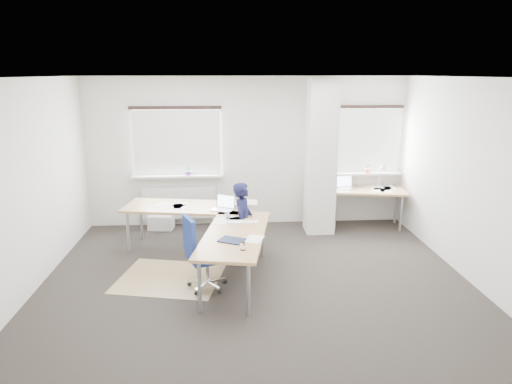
{
  "coord_description": "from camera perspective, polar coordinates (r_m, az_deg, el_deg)",
  "views": [
    {
      "loc": [
        -0.4,
        -6.01,
        2.86
      ],
      "look_at": [
        0.06,
        0.9,
        1.04
      ],
      "focal_mm": 32.0,
      "sensor_mm": 36.0,
      "label": 1
    }
  ],
  "objects": [
    {
      "name": "white_crate",
      "position": [
        8.78,
        -11.76,
        -3.67
      ],
      "size": [
        0.48,
        0.37,
        0.27
      ],
      "primitive_type": "cube",
      "rotation": [
        0.0,
        0.0,
        -0.13
      ],
      "color": "white",
      "rests_on": "ground"
    },
    {
      "name": "desk_side",
      "position": [
        8.85,
        13.69,
        0.08
      ],
      "size": [
        1.5,
        0.93,
        1.22
      ],
      "rotation": [
        0.0,
        0.0,
        -0.17
      ],
      "color": "#A07945",
      "rests_on": "ground"
    },
    {
      "name": "task_chair",
      "position": [
        6.29,
        -6.51,
        -9.51
      ],
      "size": [
        0.61,
        0.59,
        1.03
      ],
      "rotation": [
        0.0,
        0.0,
        0.38
      ],
      "color": "navy",
      "rests_on": "ground"
    },
    {
      "name": "desk_main",
      "position": [
        6.94,
        -5.54,
        -3.53
      ],
      "size": [
        2.4,
        2.98,
        0.96
      ],
      "rotation": [
        0.0,
        0.0,
        -0.17
      ],
      "color": "#A07945",
      "rests_on": "ground"
    },
    {
      "name": "ground",
      "position": [
        6.66,
        -0.04,
        -10.67
      ],
      "size": [
        6.0,
        6.0,
        0.0
      ],
      "primitive_type": "plane",
      "color": "black",
      "rests_on": "ground"
    },
    {
      "name": "person",
      "position": [
        6.98,
        -1.61,
        -3.87
      ],
      "size": [
        0.4,
        0.52,
        1.26
      ],
      "primitive_type": "imported",
      "rotation": [
        0.0,
        0.0,
        1.34
      ],
      "color": "black",
      "rests_on": "ground"
    },
    {
      "name": "floor_mat",
      "position": [
        6.77,
        -10.71,
        -10.5
      ],
      "size": [
        1.63,
        1.47,
        0.01
      ],
      "primitive_type": "cube",
      "rotation": [
        0.0,
        0.0,
        -0.21
      ],
      "color": "#9C7F55",
      "rests_on": "ground"
    },
    {
      "name": "room_shell",
      "position": [
        6.58,
        1.28,
        5.0
      ],
      "size": [
        6.04,
        5.04,
        2.82
      ],
      "color": "beige",
      "rests_on": "ground"
    }
  ]
}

